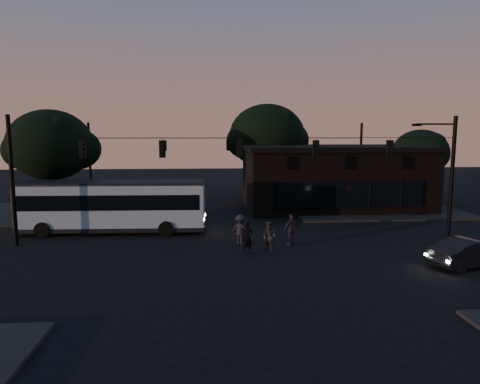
{
  "coord_description": "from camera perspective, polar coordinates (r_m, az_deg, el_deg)",
  "views": [
    {
      "loc": [
        -1.78,
        -21.02,
        6.38
      ],
      "look_at": [
        0.0,
        4.0,
        3.0
      ],
      "focal_mm": 32.0,
      "sensor_mm": 36.0,
      "label": 1
    }
  ],
  "objects": [
    {
      "name": "signal_rig_near",
      "position": [
        25.15,
        0.0,
        3.27
      ],
      "size": [
        26.24,
        0.3,
        7.5
      ],
      "color": "black",
      "rests_on": "ground"
    },
    {
      "name": "sidewalk_far_right",
      "position": [
        38.16,
        17.18,
        -2.18
      ],
      "size": [
        14.0,
        10.0,
        0.15
      ],
      "primitive_type": "cube",
      "color": "black",
      "rests_on": "ground"
    },
    {
      "name": "ground",
      "position": [
        22.04,
        0.75,
        -9.15
      ],
      "size": [
        120.0,
        120.0,
        0.0
      ],
      "primitive_type": "plane",
      "color": "black",
      "rests_on": "ground"
    },
    {
      "name": "tree_left",
      "position": [
        36.15,
        -23.95,
        5.73
      ],
      "size": [
        6.4,
        6.4,
        8.3
      ],
      "color": "black",
      "rests_on": "ground"
    },
    {
      "name": "pedestrian_d",
      "position": [
        24.93,
        0.02,
        -5.05
      ],
      "size": [
        1.32,
        1.07,
        1.77
      ],
      "primitive_type": "imported",
      "rotation": [
        0.0,
        0.0,
        2.71
      ],
      "color": "black",
      "rests_on": "ground"
    },
    {
      "name": "pedestrian_c",
      "position": [
        25.06,
        6.88,
        -5.0
      ],
      "size": [
        1.15,
        0.77,
        1.81
      ],
      "primitive_type": "imported",
      "rotation": [
        0.0,
        0.0,
        3.49
      ],
      "color": "#302A34",
      "rests_on": "ground"
    },
    {
      "name": "car",
      "position": [
        23.77,
        28.43,
        -7.1
      ],
      "size": [
        4.49,
        2.66,
        1.4
      ],
      "primitive_type": "imported",
      "rotation": [
        0.0,
        0.0,
        1.87
      ],
      "color": "black",
      "rests_on": "ground"
    },
    {
      "name": "building",
      "position": [
        38.71,
        12.13,
        2.06
      ],
      "size": [
        15.4,
        10.41,
        5.4
      ],
      "color": "black",
      "rests_on": "ground"
    },
    {
      "name": "pedestrian_b",
      "position": [
        23.55,
        3.91,
        -5.95
      ],
      "size": [
        1.03,
        1.02,
        1.68
      ],
      "primitive_type": "imported",
      "rotation": [
        0.0,
        0.0,
        -0.73
      ],
      "color": "#32302D",
      "rests_on": "ground"
    },
    {
      "name": "bus",
      "position": [
        29.14,
        -16.49,
        -1.52
      ],
      "size": [
        11.98,
        3.19,
        3.36
      ],
      "rotation": [
        0.0,
        0.0,
        -0.03
      ],
      "color": "#94AEBD",
      "rests_on": "ground"
    },
    {
      "name": "signal_rig_far",
      "position": [
        41.11,
        -1.59,
        4.64
      ],
      "size": [
        26.24,
        0.3,
        7.5
      ],
      "color": "black",
      "rests_on": "ground"
    },
    {
      "name": "tree_right",
      "position": [
        43.78,
        22.88,
        4.79
      ],
      "size": [
        5.2,
        5.2,
        6.86
      ],
      "color": "black",
      "rests_on": "ground"
    },
    {
      "name": "pedestrian_a",
      "position": [
        23.04,
        0.97,
        -6.14
      ],
      "size": [
        0.73,
        0.58,
        1.75
      ],
      "primitive_type": "imported",
      "rotation": [
        0.0,
        0.0,
        0.29
      ],
      "color": "black",
      "rests_on": "ground"
    },
    {
      "name": "sidewalk_far_left",
      "position": [
        37.62,
        -22.99,
        -2.59
      ],
      "size": [
        14.0,
        10.0,
        0.15
      ],
      "primitive_type": "cube",
      "color": "black",
      "rests_on": "ground"
    },
    {
      "name": "tree_behind",
      "position": [
        43.4,
        3.61,
        7.41
      ],
      "size": [
        7.6,
        7.6,
        9.43
      ],
      "color": "black",
      "rests_on": "ground"
    }
  ]
}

